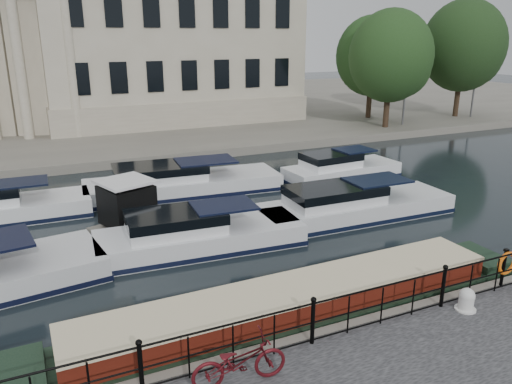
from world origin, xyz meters
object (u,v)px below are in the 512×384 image
life_ring_post (506,264)px  narrowboat (294,314)px  bicycle (239,361)px  harbour_hut (127,208)px  mooring_bollard (466,300)px

life_ring_post → narrowboat: (-6.04, 1.46, -0.91)m
narrowboat → life_ring_post: bearing=-14.5°
bicycle → harbour_hut: (-0.20, 10.92, -0.13)m
bicycle → harbour_hut: harbour_hut is taller
bicycle → mooring_bollard: size_ratio=3.28×
life_ring_post → narrowboat: bearing=166.4°
narrowboat → harbour_hut: harbour_hut is taller
narrowboat → harbour_hut: size_ratio=4.74×
narrowboat → bicycle: bearing=-140.3°
bicycle → life_ring_post: 8.56m
mooring_bollard → harbour_hut: harbour_hut is taller
mooring_bollard → life_ring_post: (1.97, 0.48, 0.43)m
life_ring_post → harbour_hut: size_ratio=0.37×
mooring_bollard → harbour_hut: size_ratio=0.20×
mooring_bollard → harbour_hut: (-6.77, 10.72, 0.11)m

